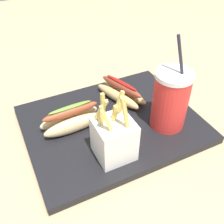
{
  "coord_description": "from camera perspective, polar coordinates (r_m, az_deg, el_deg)",
  "views": [
    {
      "loc": [
        -0.22,
        -0.46,
        0.48
      ],
      "look_at": [
        0.0,
        0.0,
        0.05
      ],
      "focal_mm": 42.61,
      "sensor_mm": 36.0,
      "label": 1
    }
  ],
  "objects": [
    {
      "name": "hot_dog_2",
      "position": [
        0.66,
        -8.66,
        -1.51
      ],
      "size": [
        0.16,
        0.07,
        0.07
      ],
      "color": "#E5C689",
      "rests_on": "food_tray"
    },
    {
      "name": "food_tray",
      "position": [
        0.69,
        0.0,
        -2.55
      ],
      "size": [
        0.44,
        0.34,
        0.02
      ],
      "primitive_type": "cube",
      "color": "black",
      "rests_on": "ground_plane"
    },
    {
      "name": "ketchup_cup_1",
      "position": [
        0.75,
        10.87,
        2.25
      ],
      "size": [
        0.04,
        0.04,
        0.02
      ],
      "color": "white",
      "rests_on": "food_tray"
    },
    {
      "name": "soda_cup",
      "position": [
        0.64,
        12.41,
        2.56
      ],
      "size": [
        0.09,
        0.09,
        0.24
      ],
      "color": "red",
      "rests_on": "food_tray"
    },
    {
      "name": "ground_plane",
      "position": [
        0.7,
        0.0,
        -3.75
      ],
      "size": [
        2.4,
        2.4,
        0.02
      ],
      "primitive_type": "cube",
      "color": "tan"
    },
    {
      "name": "hot_dog_1",
      "position": [
        0.75,
        1.97,
        4.28
      ],
      "size": [
        0.11,
        0.17,
        0.06
      ],
      "color": "tan",
      "rests_on": "food_tray"
    },
    {
      "name": "fries_basket",
      "position": [
        0.57,
        0.43,
        -5.61
      ],
      "size": [
        0.08,
        0.08,
        0.17
      ],
      "color": "white",
      "rests_on": "food_tray"
    }
  ]
}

